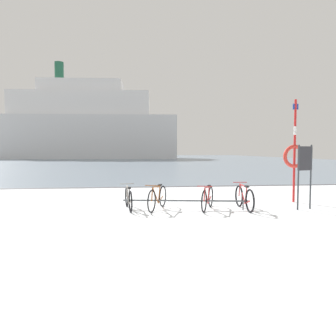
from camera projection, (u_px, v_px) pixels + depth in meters
ground at (138, 161)px, 59.32m from camera, size 80.00×132.00×0.08m
bike_rack at (186, 201)px, 9.70m from camera, size 3.90×0.67×0.31m
bicycle_0 at (128, 198)px, 9.71m from camera, size 0.46×1.67×0.78m
bicycle_1 at (157, 198)px, 9.71m from camera, size 0.77×1.65×0.82m
bicycle_2 at (208, 198)px, 9.69m from camera, size 0.78×1.53×0.79m
bicycle_3 at (244, 198)px, 9.71m from camera, size 0.46×1.71×0.83m
info_sign at (305, 166)px, 9.67m from camera, size 0.54×0.17×2.03m
rescue_post at (294, 154)px, 11.04m from camera, size 0.83×0.13×3.65m
ferry_ship at (86, 127)px, 72.82m from camera, size 42.07×13.84×22.27m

